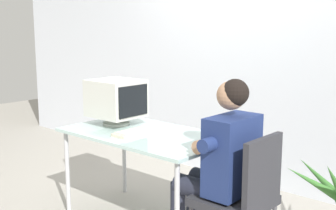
# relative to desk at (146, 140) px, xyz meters

# --- Properties ---
(wall_back) EXTENTS (8.00, 0.10, 3.00)m
(wall_back) POSITION_rel_desk_xyz_m (0.30, 1.40, 0.82)
(wall_back) COLOR silver
(wall_back) RESTS_ON ground_plane
(desk) EXTENTS (1.33, 0.77, 0.74)m
(desk) POSITION_rel_desk_xyz_m (0.00, 0.00, 0.00)
(desk) COLOR #B7B7BC
(desk) RESTS_ON ground_plane
(crt_monitor) EXTENTS (0.42, 0.37, 0.38)m
(crt_monitor) POSITION_rel_desk_xyz_m (-0.38, 0.04, 0.28)
(crt_monitor) COLOR silver
(crt_monitor) RESTS_ON desk
(keyboard) EXTENTS (0.15, 0.46, 0.03)m
(keyboard) POSITION_rel_desk_xyz_m (-0.04, -0.03, 0.07)
(keyboard) COLOR beige
(keyboard) RESTS_ON desk
(office_chair) EXTENTS (0.46, 0.46, 0.90)m
(office_chair) POSITION_rel_desk_xyz_m (0.93, -0.04, -0.19)
(office_chair) COLOR #4C4C51
(office_chair) RESTS_ON ground_plane
(person_seated) EXTENTS (0.68, 0.60, 1.24)m
(person_seated) POSITION_rel_desk_xyz_m (0.74, -0.04, -0.01)
(person_seated) COLOR navy
(person_seated) RESTS_ON ground_plane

